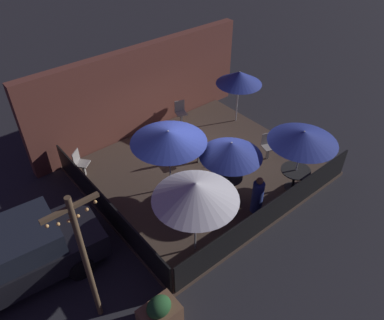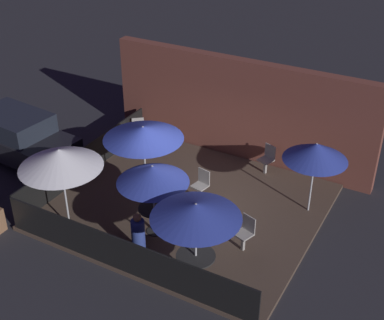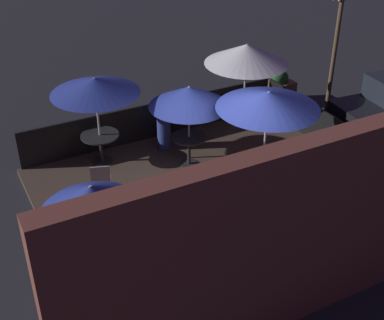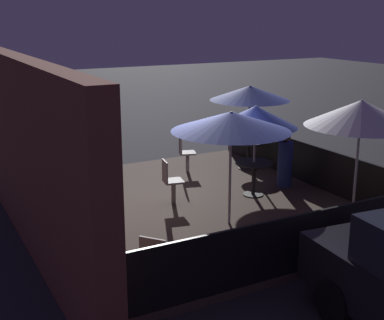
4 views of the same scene
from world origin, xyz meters
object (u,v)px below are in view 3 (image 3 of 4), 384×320
object	(u,v)px
patron_0	(164,127)
planter_box	(279,89)
dining_table_1	(189,142)
patio_umbrella_4	(247,54)
patio_umbrella_0	(95,86)
patio_chair_0	(215,189)
patio_umbrella_3	(92,199)
patio_chair_3	(228,277)
patio_umbrella_1	(189,96)
patio_umbrella_2	(268,100)
dining_table_0	(100,140)
light_post	(336,42)
patio_chair_2	(101,181)

from	to	relation	value
patron_0	planter_box	xyz separation A→B (m)	(-4.19, -1.01, -0.24)
planter_box	dining_table_1	bearing A→B (deg)	26.64
patio_umbrella_4	patio_umbrella_0	bearing A→B (deg)	-2.14
patio_chair_0	patron_0	world-z (taller)	patron_0
patio_umbrella_3	patio_chair_3	size ratio (longest dim) A/B	2.29
patio_umbrella_1	patio_chair_0	xyz separation A→B (m)	(0.37, 1.86, -1.24)
patio_umbrella_3	dining_table_1	distance (m)	4.47
patio_umbrella_3	planter_box	world-z (taller)	patio_umbrella_3
patio_umbrella_2	patio_chair_0	size ratio (longest dim) A/B	2.34
patron_0	dining_table_1	bearing A→B (deg)	-10.09
patron_0	planter_box	size ratio (longest dim) A/B	1.23
dining_table_0	light_post	xyz separation A→B (m)	(-6.70, 0.20, 1.39)
dining_table_1	patio_umbrella_3	bearing A→B (deg)	41.80
patio_umbrella_2	dining_table_1	world-z (taller)	patio_umbrella_2
dining_table_0	patio_umbrella_3	bearing A→B (deg)	70.37
patio_umbrella_1	patio_chair_3	bearing A→B (deg)	71.00
patio_umbrella_3	light_post	world-z (taller)	light_post
patio_umbrella_0	patio_chair_3	world-z (taller)	patio_umbrella_0
patio_umbrella_3	patron_0	distance (m)	5.06
patio_umbrella_4	dining_table_0	distance (m)	4.17
patio_umbrella_3	dining_table_0	bearing A→B (deg)	-109.63
patio_umbrella_3	patio_chair_0	size ratio (longest dim) A/B	2.21
patio_umbrella_3	dining_table_1	size ratio (longest dim) A/B	2.56
patio_umbrella_2	patron_0	size ratio (longest dim) A/B	1.76
patio_umbrella_3	dining_table_1	xyz separation A→B (m)	(-3.20, -2.86, -1.26)
patio_umbrella_4	patron_0	size ratio (longest dim) A/B	1.86
patio_umbrella_4	dining_table_0	size ratio (longest dim) A/B	2.59
patio_umbrella_1	dining_table_0	bearing A→B (deg)	-30.82
patio_umbrella_2	patio_chair_3	distance (m)	4.08
patio_chair_0	patio_chair_3	size ratio (longest dim) A/B	1.04
patio_umbrella_0	patio_umbrella_1	bearing A→B (deg)	149.18
dining_table_1	patio_chair_0	bearing A→B (deg)	78.80
patio_chair_2	planter_box	xyz separation A→B (m)	(-6.34, -2.51, -0.19)
patio_umbrella_0	patron_0	world-z (taller)	patio_umbrella_0
patio_umbrella_0	patron_0	xyz separation A→B (m)	(-1.61, 0.07, -1.40)
patio_umbrella_3	light_post	distance (m)	8.92
patio_chair_2	patio_chair_3	world-z (taller)	patio_chair_2
patio_umbrella_3	patron_0	xyz separation A→B (m)	(-3.01, -3.86, -1.28)
planter_box	light_post	bearing A→B (deg)	128.39
patio_umbrella_2	patron_0	distance (m)	3.07
patio_umbrella_2	dining_table_0	world-z (taller)	patio_umbrella_2
patio_umbrella_0	patio_chair_3	bearing A→B (deg)	94.04
patron_0	light_post	bearing A→B (deg)	68.22
dining_table_0	patron_0	bearing A→B (deg)	177.56
patio_umbrella_2	dining_table_0	size ratio (longest dim) A/B	2.45
patio_umbrella_0	patio_chair_0	xyz separation A→B (m)	(-1.43, 2.93, -1.45)
dining_table_0	patio_chair_0	size ratio (longest dim) A/B	0.95
patio_chair_3	dining_table_1	bearing A→B (deg)	0.00
planter_box	patio_umbrella_1	bearing A→B (deg)	26.64
patron_0	light_post	size ratio (longest dim) A/B	0.34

